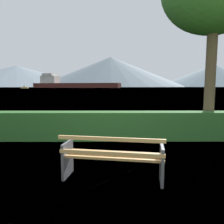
% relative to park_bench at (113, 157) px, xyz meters
% --- Properties ---
extents(ground_plane, '(1400.00, 1400.00, 0.00)m').
position_rel_park_bench_xyz_m(ground_plane, '(0.01, 0.06, -0.43)').
color(ground_plane, olive).
extents(water_surface, '(620.00, 620.00, 0.00)m').
position_rel_park_bench_xyz_m(water_surface, '(0.01, 308.45, -0.43)').
color(water_surface, '#6B8EA3').
rests_on(water_surface, ground_plane).
extents(park_bench, '(1.92, 0.87, 0.87)m').
position_rel_park_bench_xyz_m(park_bench, '(0.00, 0.00, 0.00)').
color(park_bench, tan).
rests_on(park_bench, ground_plane).
extents(hedge_row, '(8.61, 0.64, 0.91)m').
position_rel_park_bench_xyz_m(hedge_row, '(0.01, 3.11, 0.02)').
color(hedge_row, '#285B23').
rests_on(hedge_row, ground_plane).
extents(cargo_ship_large, '(96.27, 41.57, 15.49)m').
position_rel_park_bench_xyz_m(cargo_ship_large, '(-44.57, 231.62, 3.90)').
color(cargo_ship_large, '#471E19').
rests_on(cargo_ship_large, water_surface).
extents(fishing_boat_near, '(5.44, 1.89, 2.08)m').
position_rel_park_bench_xyz_m(fishing_boat_near, '(-67.43, 167.26, 0.30)').
color(fishing_boat_near, gold).
rests_on(fishing_boat_near, water_surface).
extents(distant_hills, '(849.60, 407.73, 76.08)m').
position_rel_park_bench_xyz_m(distant_hills, '(-6.33, 558.78, 31.53)').
color(distant_hills, gray).
rests_on(distant_hills, ground_plane).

